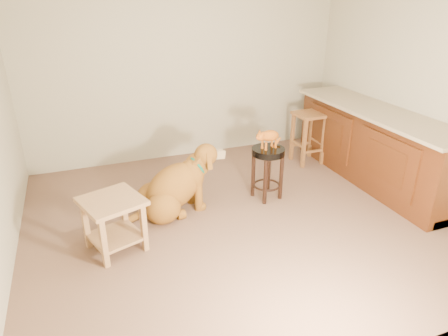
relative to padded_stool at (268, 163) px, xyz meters
name	(u,v)px	position (x,y,z in m)	size (l,w,h in m)	color
floor	(242,217)	(-0.46, -0.33, -0.44)	(4.50, 4.00, 0.01)	brown
room_shell	(245,61)	(-0.46, -0.33, 1.23)	(4.54, 4.04, 2.62)	#A49F84
cabinet_run	(374,148)	(1.49, -0.03, 0.00)	(0.70, 2.56, 0.94)	#4B230D
padded_stool	(268,163)	(0.00, 0.00, 0.00)	(0.38, 0.38, 0.62)	black
wood_stool	(308,137)	(1.02, 0.77, -0.07)	(0.40, 0.40, 0.72)	brown
side_table	(113,217)	(-1.80, -0.43, -0.09)	(0.65, 0.65, 0.53)	olive
golden_retriever	(174,188)	(-1.10, 0.06, -0.15)	(1.23, 0.66, 0.78)	brown
tabby_kitten	(268,137)	(-0.01, 0.00, 0.32)	(0.40, 0.22, 0.26)	#90450E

